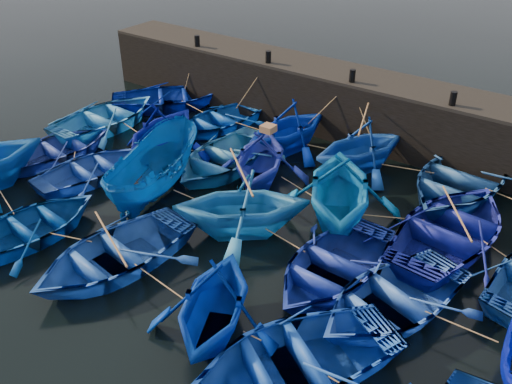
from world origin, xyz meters
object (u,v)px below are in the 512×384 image
Objects in this scene: boat_13 at (61,148)px; wooden_crate at (268,128)px; boat_0 at (168,97)px; boat_8 at (223,157)px.

boat_13 is 9.61× the size of wooden_crate.
boat_13 is (0.15, -6.18, -0.07)m from boat_0.
boat_8 is 2.70m from wooden_crate.
boat_8 is at bearing -142.98° from boat_13.
boat_13 is at bearing 134.91° from boat_0.
boat_0 reaches higher than boat_8.
boat_13 is 8.52m from wooden_crate.
boat_0 is at bearing 148.93° from boat_8.
boat_0 reaches higher than boat_13.
boat_8 is 1.15× the size of boat_13.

